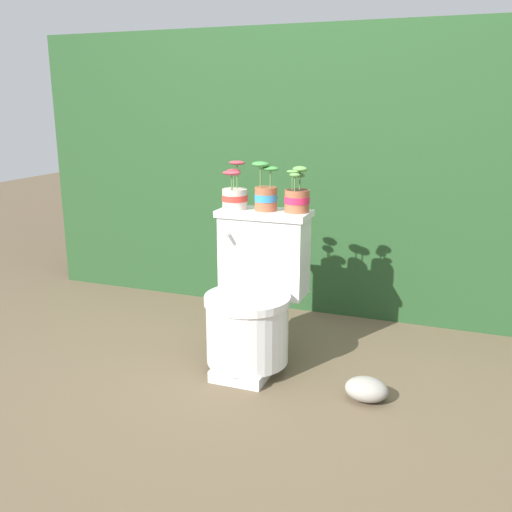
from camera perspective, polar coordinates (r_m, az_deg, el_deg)
The scene contains 7 objects.
ground_plane at distance 2.65m, azimuth 0.97°, elevation -11.79°, with size 12.00×12.00×0.00m, color brown.
hedge_backdrop at distance 3.51m, azimuth 7.56°, elevation 8.51°, with size 3.53×0.62×1.60m.
toilet at distance 2.64m, azimuth -0.19°, elevation -4.40°, with size 0.43×0.52×0.71m.
potted_plant_left at distance 2.69m, azimuth -2.14°, elevation 6.20°, with size 0.12×0.14×0.22m.
potted_plant_midleft at distance 2.64m, azimuth 0.98°, elevation 6.22°, with size 0.12×0.11×0.23m.
potted_plant_middle at distance 2.61m, azimuth 4.13°, elevation 5.88°, with size 0.12×0.12×0.21m.
garden_stone at distance 2.47m, azimuth 10.99°, elevation -12.95°, with size 0.18×0.14×0.10m.
Camera 1 is at (0.79, -2.22, 1.20)m, focal length 40.00 mm.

